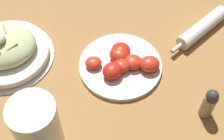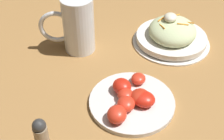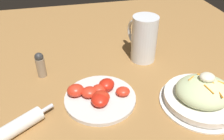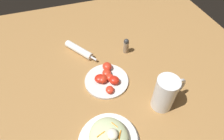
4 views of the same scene
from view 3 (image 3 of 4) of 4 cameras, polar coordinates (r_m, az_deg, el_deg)
The scene contains 6 objects.
ground_plane at distance 0.70m, azimuth -3.65°, elevation -4.32°, with size 1.43×1.43×0.00m, color #9E703D.
salad_plate at distance 0.67m, azimuth 20.95°, elevation -5.64°, with size 0.22×0.22×0.09m.
beer_mug at distance 0.80m, azimuth 7.57°, elevation 6.98°, with size 0.08×0.15×0.15m.
napkin_roll at distance 0.60m, azimuth -23.49°, elevation -13.38°, with size 0.18×0.13×0.04m.
tomato_plate at distance 0.65m, azimuth -3.27°, elevation -6.16°, with size 0.19×0.19×0.04m.
salt_shaker at distance 0.75m, azimuth -16.85°, elevation 1.27°, with size 0.03×0.03×0.08m.
Camera 3 is at (-0.08, -0.53, 0.44)m, focal length 37.95 mm.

